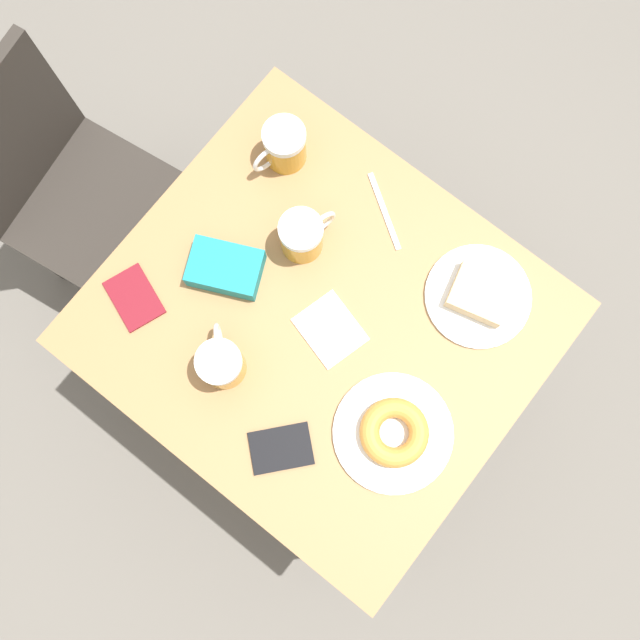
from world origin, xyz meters
TOP-DOWN VIEW (x-y plane):
  - ground_plane at (0.00, 0.00)m, footprint 8.00×8.00m
  - table at (0.00, 0.00)m, footprint 0.81×0.90m
  - chair at (-0.09, 0.78)m, footprint 0.45×0.45m
  - plate_with_cake at (0.25, -0.23)m, footprint 0.23×0.23m
  - plate_with_donut at (-0.09, -0.26)m, footprint 0.25×0.25m
  - beer_mug_left at (-0.20, 0.10)m, footprint 0.11×0.11m
  - beer_mug_center at (0.11, 0.14)m, footprint 0.13×0.09m
  - beer_mug_right at (0.25, 0.29)m, footprint 0.13×0.09m
  - napkin_folded at (0.00, -0.03)m, footprint 0.14×0.16m
  - fork at (0.28, 0.04)m, footprint 0.11×0.16m
  - passport_near_edge at (-0.20, 0.34)m, footprint 0.13×0.15m
  - passport_far_edge at (-0.26, -0.10)m, footprint 0.15×0.15m
  - blue_pouch at (-0.04, 0.23)m, footprint 0.16×0.18m

SIDE VIEW (x-z plane):
  - ground_plane at x=0.00m, z-range 0.00..0.00m
  - chair at x=-0.09m, z-range 0.09..0.94m
  - table at x=0.00m, z-range 0.30..1.04m
  - fork at x=0.28m, z-range 0.74..0.74m
  - napkin_folded at x=0.00m, z-range 0.74..0.75m
  - passport_near_edge at x=-0.20m, z-range 0.74..0.75m
  - passport_far_edge at x=-0.26m, z-range 0.74..0.75m
  - plate_with_cake at x=0.25m, z-range 0.73..0.78m
  - plate_with_donut at x=-0.09m, z-range 0.73..0.79m
  - blue_pouch at x=-0.04m, z-range 0.74..0.79m
  - beer_mug_left at x=-0.20m, z-range 0.74..0.85m
  - beer_mug_center at x=0.11m, z-range 0.74..0.85m
  - beer_mug_right at x=0.25m, z-range 0.74..0.85m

